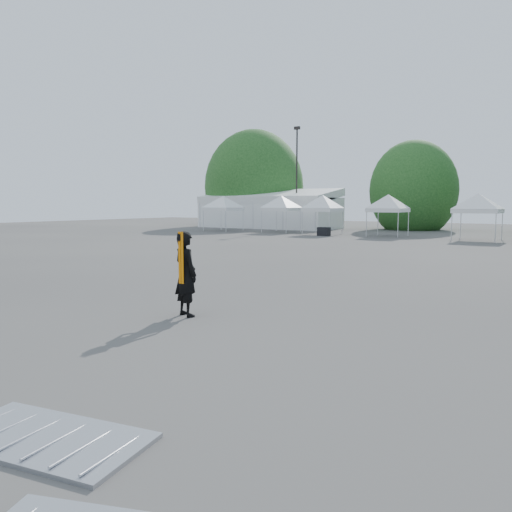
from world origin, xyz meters
The scene contains 13 objects.
ground centered at (0.00, 0.00, 0.00)m, with size 120.00×120.00×0.00m, color #474442.
marquee centered at (-22.00, 35.00, 1.97)m, with size 15.00×6.25×4.23m.
light_pole_west centered at (-18.00, 34.00, 5.77)m, with size 0.60×0.25×10.30m.
tree_far_w centered at (-26.00, 38.00, 4.54)m, with size 4.80×4.80×7.30m.
tree_mid_w centered at (-8.00, 40.00, 3.93)m, with size 4.16×4.16×6.33m.
tent_a centered at (-22.27, 27.37, 3.06)m, with size 4.12×4.12×3.88m.
tent_b centered at (-16.47, 28.51, 3.06)m, with size 3.97×3.97×3.88m.
tent_c centered at (-11.86, 27.66, 3.06)m, with size 3.81×3.81×3.88m.
tent_d centered at (-6.36, 28.15, 3.06)m, with size 3.86×3.86×3.88m.
tent_e centered at (0.36, 27.63, 3.06)m, with size 4.27×4.27×3.88m.
man centered at (-0.46, -2.01, 0.99)m, with size 0.83×0.67×1.97m.
barrier_mid centered at (2.42, -7.47, 0.04)m, with size 2.46×1.57×0.07m.
crate_west centered at (-10.83, 25.87, 0.35)m, with size 0.91×0.71×0.71m, color black.
Camera 1 is at (7.28, -10.50, 2.60)m, focal length 35.00 mm.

